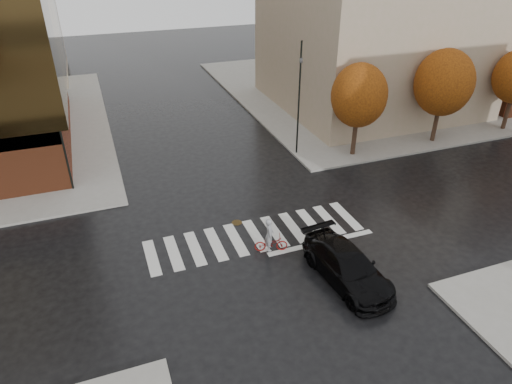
# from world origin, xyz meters

# --- Properties ---
(ground) EXTENTS (120.00, 120.00, 0.00)m
(ground) POSITION_xyz_m (0.00, 0.00, 0.00)
(ground) COLOR black
(ground) RESTS_ON ground
(sidewalk_ne) EXTENTS (30.00, 30.00, 0.15)m
(sidewalk_ne) POSITION_xyz_m (21.00, 21.00, 0.07)
(sidewalk_ne) COLOR gray
(sidewalk_ne) RESTS_ON ground
(crosswalk) EXTENTS (12.00, 3.00, 0.01)m
(crosswalk) POSITION_xyz_m (0.00, 0.50, 0.01)
(crosswalk) COLOR silver
(crosswalk) RESTS_ON ground
(tree_ne_a) EXTENTS (3.80, 3.80, 6.50)m
(tree_ne_a) POSITION_xyz_m (10.00, 7.40, 4.46)
(tree_ne_a) COLOR #311F15
(tree_ne_a) RESTS_ON sidewalk_ne
(tree_ne_b) EXTENTS (4.20, 4.20, 6.89)m
(tree_ne_b) POSITION_xyz_m (17.00, 7.40, 4.62)
(tree_ne_b) COLOR #311F15
(tree_ne_b) RESTS_ON sidewalk_ne
(sedan) EXTENTS (2.71, 5.58, 1.56)m
(sedan) POSITION_xyz_m (2.72, -4.28, 0.78)
(sedan) COLOR black
(sedan) RESTS_ON ground
(cyclist) EXTENTS (1.77, 1.01, 1.90)m
(cyclist) POSITION_xyz_m (0.25, -1.00, 0.65)
(cyclist) COLOR maroon
(cyclist) RESTS_ON ground
(traffic_light_nw) EXTENTS (0.18, 0.15, 6.81)m
(traffic_light_nw) POSITION_xyz_m (-9.00, 9.00, 3.98)
(traffic_light_nw) COLOR black
(traffic_light_nw) RESTS_ON sidewalk_nw
(traffic_light_ne) EXTENTS (0.22, 0.24, 7.86)m
(traffic_light_ne) POSITION_xyz_m (6.30, 9.00, 4.70)
(traffic_light_ne) COLOR black
(traffic_light_ne) RESTS_ON sidewalk_ne
(fire_hydrant) EXTENTS (0.25, 0.25, 0.69)m
(fire_hydrant) POSITION_xyz_m (-9.37, 9.52, 0.53)
(fire_hydrant) COLOR #CCC70C
(fire_hydrant) RESTS_ON sidewalk_nw
(manhole) EXTENTS (0.77, 0.77, 0.01)m
(manhole) POSITION_xyz_m (-0.56, 2.00, 0.01)
(manhole) COLOR #49371A
(manhole) RESTS_ON ground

